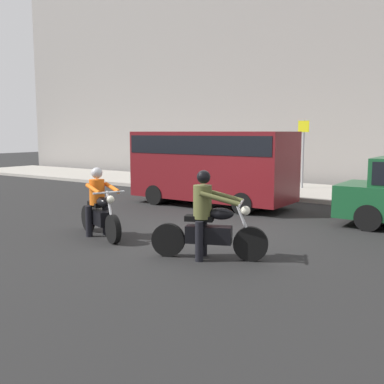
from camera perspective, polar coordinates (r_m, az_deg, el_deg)
The scene contains 7 objects.
ground_plane at distance 10.64m, azimuth 0.71°, elevation -5.13°, with size 80.00×80.00×0.00m, color black.
sidewalk_slab at distance 17.75m, azimuth 15.19°, elevation -0.04°, with size 40.00×4.40×0.14m, color #A8A399.
building_facade at distance 21.15m, azimuth 18.94°, elevation 16.80°, with size 40.00×1.40×11.76m, color gray.
motorcycle_with_rider_olive at distance 8.37m, azimuth 2.04°, elevation -3.94°, with size 2.06×1.03×1.65m.
motorcycle_with_rider_orange_stripe at distance 10.34m, azimuth -11.58°, elevation -2.04°, with size 1.98×1.00×1.56m.
parked_van_maroon at distance 14.38m, azimuth 2.46°, elevation 3.68°, with size 5.16×1.96×2.35m.
street_sign_post at distance 18.37m, azimuth 13.80°, elevation 5.50°, with size 0.44×0.08×2.66m.
Camera 1 is at (5.75, -8.64, 2.34)m, focal length 42.43 mm.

